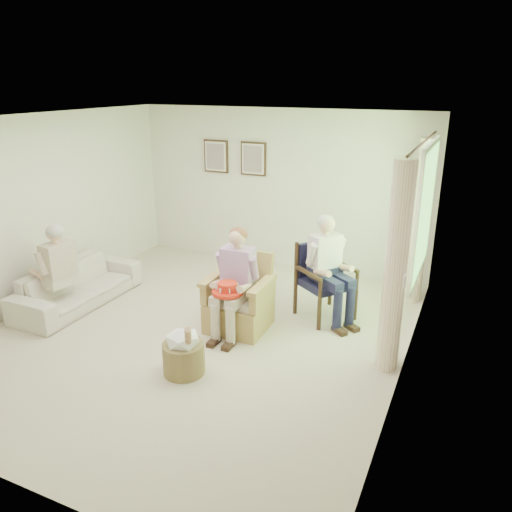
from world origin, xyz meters
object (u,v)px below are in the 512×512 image
object	(u,v)px
person_wicker	(235,276)
person_dark	(325,262)
hatbox	(184,351)
wood_armchair	(328,277)
sofa	(78,285)
red_hat	(227,289)
person_sofa	(55,266)
wicker_armchair	(240,305)

from	to	relation	value
person_wicker	person_dark	size ratio (longest dim) A/B	0.95
person_dark	hatbox	xyz separation A→B (m)	(-0.98, -1.87, -0.55)
wood_armchair	sofa	bearing A→B (deg)	145.48
person_dark	person_wicker	bearing A→B (deg)	167.69
sofa	hatbox	world-z (taller)	hatbox
wood_armchair	person_dark	distance (m)	0.31
person_dark	red_hat	size ratio (longest dim) A/B	3.69
person_sofa	hatbox	size ratio (longest dim) A/B	1.85
person_sofa	red_hat	world-z (taller)	person_sofa
wood_armchair	hatbox	world-z (taller)	wood_armchair
sofa	wicker_armchair	bearing A→B (deg)	-82.53
wicker_armchair	person_sofa	world-z (taller)	person_sofa
person_wicker	wood_armchair	bearing A→B (deg)	45.61
person_wicker	hatbox	world-z (taller)	person_wicker
sofa	person_wicker	xyz separation A→B (m)	(2.39, 0.19, 0.48)
wood_armchair	person_dark	bearing A→B (deg)	-143.64
wood_armchair	hatbox	xyz separation A→B (m)	(-0.98, -2.03, -0.28)
wicker_armchair	hatbox	world-z (taller)	wicker_armchair
person_wicker	hatbox	size ratio (longest dim) A/B	1.97
sofa	person_wicker	bearing A→B (deg)	-85.56
wood_armchair	person_dark	xyz separation A→B (m)	(0.00, -0.16, 0.27)
person_sofa	hatbox	xyz separation A→B (m)	(2.31, -0.54, -0.43)
wood_armchair	person_wicker	world-z (taller)	person_wicker
person_sofa	person_dark	bearing A→B (deg)	119.92
wicker_armchair	person_sofa	size ratio (longest dim) A/B	0.78
wicker_armchair	sofa	size ratio (longest dim) A/B	0.50
wood_armchair	red_hat	bearing A→B (deg)	178.79
wood_armchair	red_hat	world-z (taller)	wood_armchair
wicker_armchair	wood_armchair	size ratio (longest dim) A/B	0.97
sofa	hatbox	distance (m)	2.47
hatbox	sofa	bearing A→B (deg)	158.82
person_wicker	wicker_armchair	bearing A→B (deg)	88.92
sofa	person_dark	xyz separation A→B (m)	(3.29, 0.98, 0.53)
wicker_armchair	wood_armchair	distance (m)	1.24
sofa	person_dark	bearing A→B (deg)	-73.46
wood_armchair	wicker_armchair	bearing A→B (deg)	168.94
wicker_armchair	red_hat	xyz separation A→B (m)	(0.00, -0.34, 0.35)
wicker_armchair	person_wicker	world-z (taller)	person_wicker
wood_armchair	hatbox	size ratio (longest dim) A/B	1.48
wood_armchair	person_sofa	distance (m)	3.62
sofa	person_dark	distance (m)	3.47
person_dark	wood_armchair	bearing A→B (deg)	36.36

